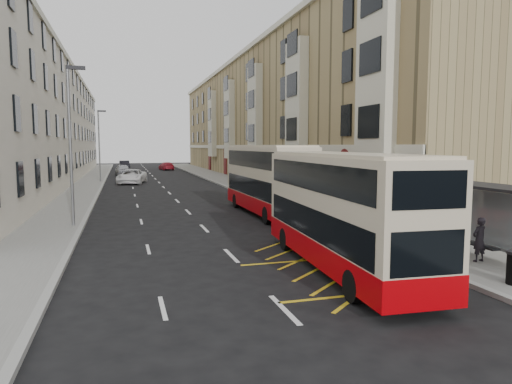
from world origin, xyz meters
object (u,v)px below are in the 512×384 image
object	(u,v)px
car_dark	(124,165)
bus_shelter	(501,207)
car_silver	(123,170)
pedestrian_far	(408,220)
car_red	(166,166)
double_decker_front	(342,211)
pedestrian_mid	(463,225)
double_decker_rear	(267,179)
white_van	(132,176)
pedestrian_near	(479,240)
street_lamp_far	(100,142)
street_lamp_near	(71,137)

from	to	relation	value
car_dark	bus_shelter	bearing A→B (deg)	-84.20
car_silver	pedestrian_far	bearing A→B (deg)	-81.85
car_silver	car_red	distance (m)	15.48
double_decker_front	car_dark	bearing A→B (deg)	98.93
pedestrian_mid	car_red	world-z (taller)	pedestrian_mid
pedestrian_far	car_red	world-z (taller)	pedestrian_far
double_decker_rear	pedestrian_far	xyz separation A→B (m)	(3.69, -9.11, -1.22)
white_van	car_silver	distance (m)	13.56
bus_shelter	white_van	bearing A→B (deg)	105.84
bus_shelter	double_decker_rear	distance (m)	14.57
bus_shelter	double_decker_front	bearing A→B (deg)	164.13
pedestrian_near	white_van	bearing A→B (deg)	-83.36
bus_shelter	pedestrian_far	size ratio (longest dim) A/B	2.76
car_silver	double_decker_rear	bearing A→B (deg)	-83.82
street_lamp_far	car_red	world-z (taller)	street_lamp_far
street_lamp_far	bus_shelter	bearing A→B (deg)	-70.88
street_lamp_near	double_decker_front	distance (m)	14.70
white_van	car_silver	size ratio (longest dim) A/B	1.19
bus_shelter	car_dark	distance (m)	72.23
pedestrian_mid	car_dark	distance (m)	69.46
white_van	car_dark	bearing A→B (deg)	103.12
pedestrian_mid	white_van	distance (m)	38.88
car_silver	pedestrian_near	bearing A→B (deg)	-83.17
white_van	car_red	xyz separation A→B (m)	(6.25, 27.25, -0.11)
pedestrian_near	car_dark	bearing A→B (deg)	-89.60
bus_shelter	double_decker_front	xyz separation A→B (m)	(-5.20, 1.48, -0.12)
double_decker_front	car_silver	xyz separation A→B (m)	(-7.03, 51.90, -1.21)
double_decker_front	car_silver	bearing A→B (deg)	101.10
car_silver	street_lamp_near	bearing A→B (deg)	-99.29
street_lamp_far	double_decker_rear	world-z (taller)	street_lamp_far
pedestrian_far	car_dark	bearing A→B (deg)	-63.61
double_decker_rear	car_silver	size ratio (longest dim) A/B	2.25
pedestrian_near	car_red	size ratio (longest dim) A/B	0.34
pedestrian_near	car_silver	bearing A→B (deg)	-86.26
street_lamp_far	double_decker_front	bearing A→B (deg)	-76.93
bus_shelter	car_red	world-z (taller)	bus_shelter
pedestrian_mid	white_van	xyz separation A→B (m)	(-12.39, 36.85, -0.17)
car_red	car_dark	bearing A→B (deg)	-39.54
street_lamp_near	street_lamp_far	xyz separation A→B (m)	(0.00, 30.00, 0.00)
car_dark	car_red	world-z (taller)	car_dark
street_lamp_far	car_silver	world-z (taller)	street_lamp_far
car_silver	car_red	xyz separation A→B (m)	(7.17, 13.72, -0.13)
street_lamp_near	car_silver	size ratio (longest dim) A/B	1.70
bus_shelter	white_van	distance (m)	41.44
pedestrian_near	white_van	size ratio (longest dim) A/B	0.28
street_lamp_near	double_decker_front	size ratio (longest dim) A/B	0.80
bus_shelter	street_lamp_near	size ratio (longest dim) A/B	0.53
car_red	car_silver	bearing A→B (deg)	53.67
pedestrian_near	pedestrian_mid	xyz separation A→B (m)	(1.42, 2.46, 0.02)
double_decker_rear	street_lamp_near	bearing A→B (deg)	-171.71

